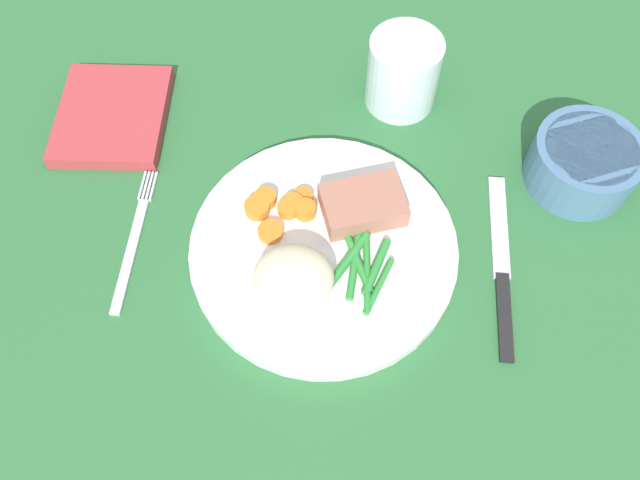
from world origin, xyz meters
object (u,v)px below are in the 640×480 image
at_px(dinner_plate, 320,249).
at_px(fork, 131,240).
at_px(napkin, 109,115).
at_px(water_glass, 399,76).
at_px(meat_portion, 359,205).
at_px(knife, 498,268).
at_px(salad_bowl, 581,161).

bearing_deg(dinner_plate, fork, -179.24).
bearing_deg(napkin, water_glass, 10.51).
bearing_deg(meat_portion, knife, -17.56).
bearing_deg(water_glass, meat_portion, -101.66).
bearing_deg(dinner_plate, napkin, 149.16).
height_order(meat_portion, salad_bowl, salad_bowl).
relative_size(water_glass, napkin, 0.61).
xyz_separation_m(meat_portion, salad_bowl, (0.23, 0.07, 0.00)).
bearing_deg(meat_portion, napkin, 159.36).
bearing_deg(napkin, meat_portion, -20.64).
bearing_deg(salad_bowl, meat_portion, -162.17).
height_order(knife, water_glass, water_glass).
relative_size(knife, water_glass, 2.42).
bearing_deg(meat_portion, salad_bowl, 17.83).
bearing_deg(water_glass, dinner_plate, -108.58).
distance_m(meat_portion, napkin, 0.31).
xyz_separation_m(dinner_plate, meat_portion, (0.04, 0.04, 0.02)).
xyz_separation_m(knife, salad_bowl, (0.08, 0.12, 0.03)).
distance_m(fork, water_glass, 0.34).
relative_size(dinner_plate, salad_bowl, 2.39).
bearing_deg(knife, dinner_plate, -179.50).
height_order(dinner_plate, water_glass, water_glass).
height_order(knife, salad_bowl, salad_bowl).
bearing_deg(water_glass, fork, -141.12).
bearing_deg(fork, dinner_plate, 4.69).
height_order(fork, napkin, napkin).
xyz_separation_m(meat_portion, water_glass, (0.03, 0.17, 0.01)).
relative_size(dinner_plate, meat_portion, 3.31).
distance_m(fork, salad_bowl, 0.47).
bearing_deg(salad_bowl, knife, -125.76).
bearing_deg(salad_bowl, fork, -165.56).
relative_size(knife, napkin, 1.48).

